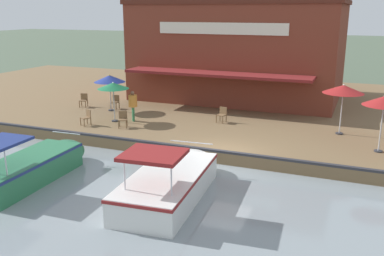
{
  "coord_description": "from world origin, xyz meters",
  "views": [
    {
      "loc": [
        16.83,
        5.51,
        6.61
      ],
      "look_at": [
        -1.0,
        -1.77,
        1.3
      ],
      "focal_mm": 40.0,
      "sensor_mm": 36.0,
      "label": 1
    }
  ],
  "objects_px": {
    "cafe_chair_back_row_seat": "(222,114)",
    "person_mid_patio": "(133,102)",
    "patio_umbrella_mid_patio_right": "(343,89)",
    "cafe_chair_far_corner_seat": "(87,117)",
    "patio_umbrella_far_corner": "(384,101)",
    "patio_umbrella_back_row": "(113,86)",
    "motorboat_distant_upstream": "(36,164)",
    "cafe_chair_mid_patio": "(115,101)",
    "cafe_chair_beside_entrance": "(123,118)",
    "cafe_chair_under_first_umbrella": "(84,99)",
    "patio_umbrella_near_quay_edge": "(110,79)",
    "tree_downstream_bank": "(201,28)",
    "waterfront_restaurant": "(241,49)",
    "motorboat_nearest_quay": "(173,179)"
  },
  "relations": [
    {
      "from": "patio_umbrella_mid_patio_right",
      "to": "cafe_chair_under_first_umbrella",
      "type": "bearing_deg",
      "value": -91.45
    },
    {
      "from": "motorboat_distant_upstream",
      "to": "cafe_chair_beside_entrance",
      "type": "bearing_deg",
      "value": 178.08
    },
    {
      "from": "waterfront_restaurant",
      "to": "cafe_chair_beside_entrance",
      "type": "distance_m",
      "value": 11.79
    },
    {
      "from": "patio_umbrella_mid_patio_right",
      "to": "cafe_chair_back_row_seat",
      "type": "xyz_separation_m",
      "value": [
        0.02,
        -6.21,
        -1.81
      ]
    },
    {
      "from": "cafe_chair_beside_entrance",
      "to": "tree_downstream_bank",
      "type": "relative_size",
      "value": 0.12
    },
    {
      "from": "cafe_chair_back_row_seat",
      "to": "person_mid_patio",
      "type": "distance_m",
      "value": 5.0
    },
    {
      "from": "cafe_chair_under_first_umbrella",
      "to": "person_mid_patio",
      "type": "height_order",
      "value": "person_mid_patio"
    },
    {
      "from": "cafe_chair_mid_patio",
      "to": "tree_downstream_bank",
      "type": "xyz_separation_m",
      "value": [
        -12.44,
        0.99,
        4.07
      ]
    },
    {
      "from": "waterfront_restaurant",
      "to": "patio_umbrella_back_row",
      "type": "bearing_deg",
      "value": -23.5
    },
    {
      "from": "cafe_chair_back_row_seat",
      "to": "person_mid_patio",
      "type": "height_order",
      "value": "person_mid_patio"
    },
    {
      "from": "patio_umbrella_far_corner",
      "to": "person_mid_patio",
      "type": "distance_m",
      "value": 12.77
    },
    {
      "from": "patio_umbrella_back_row",
      "to": "motorboat_distant_upstream",
      "type": "xyz_separation_m",
      "value": [
        7.25,
        0.86,
        -1.97
      ]
    },
    {
      "from": "waterfront_restaurant",
      "to": "cafe_chair_mid_patio",
      "type": "distance_m",
      "value": 9.89
    },
    {
      "from": "patio_umbrella_far_corner",
      "to": "waterfront_restaurant",
      "type": "bearing_deg",
      "value": -137.97
    },
    {
      "from": "cafe_chair_far_corner_seat",
      "to": "cafe_chair_back_row_seat",
      "type": "bearing_deg",
      "value": 117.0
    },
    {
      "from": "cafe_chair_back_row_seat",
      "to": "patio_umbrella_near_quay_edge",
      "type": "bearing_deg",
      "value": -90.93
    },
    {
      "from": "waterfront_restaurant",
      "to": "patio_umbrella_far_corner",
      "type": "bearing_deg",
      "value": 42.03
    },
    {
      "from": "cafe_chair_back_row_seat",
      "to": "tree_downstream_bank",
      "type": "bearing_deg",
      "value": -154.24
    },
    {
      "from": "patio_umbrella_back_row",
      "to": "cafe_chair_beside_entrance",
      "type": "distance_m",
      "value": 2.07
    },
    {
      "from": "cafe_chair_mid_patio",
      "to": "person_mid_patio",
      "type": "distance_m",
      "value": 3.59
    },
    {
      "from": "motorboat_distant_upstream",
      "to": "patio_umbrella_back_row",
      "type": "bearing_deg",
      "value": -173.27
    },
    {
      "from": "cafe_chair_beside_entrance",
      "to": "cafe_chair_under_first_umbrella",
      "type": "bearing_deg",
      "value": -124.35
    },
    {
      "from": "waterfront_restaurant",
      "to": "motorboat_distant_upstream",
      "type": "bearing_deg",
      "value": -11.49
    },
    {
      "from": "cafe_chair_far_corner_seat",
      "to": "tree_downstream_bank",
      "type": "bearing_deg",
      "value": 179.22
    },
    {
      "from": "patio_umbrella_far_corner",
      "to": "cafe_chair_mid_patio",
      "type": "bearing_deg",
      "value": -101.13
    },
    {
      "from": "patio_umbrella_mid_patio_right",
      "to": "motorboat_nearest_quay",
      "type": "xyz_separation_m",
      "value": [
        8.64,
        -5.25,
        -2.25
      ]
    },
    {
      "from": "cafe_chair_back_row_seat",
      "to": "waterfront_restaurant",
      "type": "bearing_deg",
      "value": -171.11
    },
    {
      "from": "patio_umbrella_back_row",
      "to": "patio_umbrella_near_quay_edge",
      "type": "bearing_deg",
      "value": -143.23
    },
    {
      "from": "cafe_chair_under_first_umbrella",
      "to": "person_mid_patio",
      "type": "bearing_deg",
      "value": 67.08
    },
    {
      "from": "patio_umbrella_far_corner",
      "to": "patio_umbrella_mid_patio_right",
      "type": "xyz_separation_m",
      "value": [
        -2.3,
        -1.79,
        0.01
      ]
    },
    {
      "from": "patio_umbrella_mid_patio_right",
      "to": "cafe_chair_under_first_umbrella",
      "type": "height_order",
      "value": "patio_umbrella_mid_patio_right"
    },
    {
      "from": "patio_umbrella_far_corner",
      "to": "patio_umbrella_back_row",
      "type": "relative_size",
      "value": 1.14
    },
    {
      "from": "patio_umbrella_far_corner",
      "to": "cafe_chair_under_first_umbrella",
      "type": "relative_size",
      "value": 2.98
    },
    {
      "from": "person_mid_patio",
      "to": "motorboat_distant_upstream",
      "type": "relative_size",
      "value": 0.29
    },
    {
      "from": "patio_umbrella_mid_patio_right",
      "to": "tree_downstream_bank",
      "type": "xyz_separation_m",
      "value": [
        -13.16,
        -12.57,
        2.26
      ]
    },
    {
      "from": "cafe_chair_beside_entrance",
      "to": "cafe_chair_mid_patio",
      "type": "bearing_deg",
      "value": -143.03
    },
    {
      "from": "person_mid_patio",
      "to": "motorboat_distant_upstream",
      "type": "bearing_deg",
      "value": -0.54
    },
    {
      "from": "tree_downstream_bank",
      "to": "patio_umbrella_back_row",
      "type": "bearing_deg",
      "value": 2.76
    },
    {
      "from": "waterfront_restaurant",
      "to": "motorboat_nearest_quay",
      "type": "distance_m",
      "value": 17.07
    },
    {
      "from": "patio_umbrella_near_quay_edge",
      "to": "tree_downstream_bank",
      "type": "relative_size",
      "value": 0.33
    },
    {
      "from": "patio_umbrella_mid_patio_right",
      "to": "person_mid_patio",
      "type": "relative_size",
      "value": 1.48
    },
    {
      "from": "cafe_chair_back_row_seat",
      "to": "cafe_chair_under_first_umbrella",
      "type": "bearing_deg",
      "value": -92.49
    },
    {
      "from": "person_mid_patio",
      "to": "motorboat_distant_upstream",
      "type": "xyz_separation_m",
      "value": [
        7.71,
        -0.07,
        -1.03
      ]
    },
    {
      "from": "cafe_chair_far_corner_seat",
      "to": "cafe_chair_under_first_umbrella",
      "type": "xyz_separation_m",
      "value": [
        -3.77,
        -2.92,
        0.0
      ]
    },
    {
      "from": "patio_umbrella_mid_patio_right",
      "to": "cafe_chair_far_corner_seat",
      "type": "bearing_deg",
      "value": -75.25
    },
    {
      "from": "cafe_chair_far_corner_seat",
      "to": "tree_downstream_bank",
      "type": "height_order",
      "value": "tree_downstream_bank"
    },
    {
      "from": "patio_umbrella_near_quay_edge",
      "to": "cafe_chair_under_first_umbrella",
      "type": "xyz_separation_m",
      "value": [
        -0.3,
        -2.24,
        -1.52
      ]
    },
    {
      "from": "person_mid_patio",
      "to": "motorboat_nearest_quay",
      "type": "distance_m",
      "value": 9.06
    },
    {
      "from": "person_mid_patio",
      "to": "cafe_chair_far_corner_seat",
      "type": "bearing_deg",
      "value": -47.44
    },
    {
      "from": "person_mid_patio",
      "to": "motorboat_nearest_quay",
      "type": "height_order",
      "value": "person_mid_patio"
    }
  ]
}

